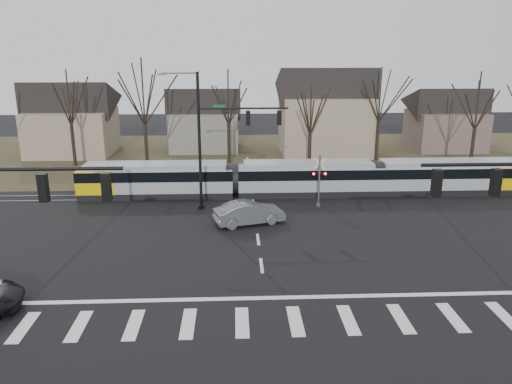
{
  "coord_description": "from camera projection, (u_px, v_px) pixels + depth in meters",
  "views": [
    {
      "loc": [
        -1.45,
        -23.79,
        11.79
      ],
      "look_at": [
        0.0,
        9.0,
        2.3
      ],
      "focal_mm": 35.0,
      "sensor_mm": 36.0,
      "label": 1
    }
  ],
  "objects": [
    {
      "name": "signal_pole_far",
      "position": [
        221.0,
        135.0,
        36.48
      ],
      "size": [
        9.28,
        0.44,
        10.2
      ],
      "color": "black",
      "rests_on": "ground"
    },
    {
      "name": "house_a",
      "position": [
        71.0,
        115.0,
        56.71
      ],
      "size": [
        9.72,
        8.64,
        8.6
      ],
      "color": "gray",
      "rests_on": "ground"
    },
    {
      "name": "grass_verge",
      "position": [
        247.0,
        155.0,
        56.88
      ],
      "size": [
        140.0,
        28.0,
        0.01
      ],
      "primitive_type": "cube",
      "color": "#38331E",
      "rests_on": "ground"
    },
    {
      "name": "stop_line",
      "position": [
        266.0,
        298.0,
        24.44
      ],
      "size": [
        28.0,
        0.35,
        0.01
      ],
      "primitive_type": "cube",
      "color": "silver",
      "rests_on": "ground"
    },
    {
      "name": "sedan",
      "position": [
        249.0,
        213.0,
        34.56
      ],
      "size": [
        4.46,
        5.84,
        1.61
      ],
      "primitive_type": "imported",
      "rotation": [
        0.0,
        0.0,
        1.87
      ],
      "color": "#585A60",
      "rests_on": "ground"
    },
    {
      "name": "house_d",
      "position": [
        446.0,
        116.0,
        59.68
      ],
      "size": [
        8.64,
        7.56,
        7.65
      ],
      "color": "brown",
      "rests_on": "ground"
    },
    {
      "name": "house_b",
      "position": [
        204.0,
        116.0,
        59.41
      ],
      "size": [
        8.64,
        7.56,
        7.65
      ],
      "color": "slate",
      "rests_on": "ground"
    },
    {
      "name": "tram",
      "position": [
        306.0,
        177.0,
        41.29
      ],
      "size": [
        36.86,
        2.74,
        2.79
      ],
      "color": "gray",
      "rests_on": "ground"
    },
    {
      "name": "ground",
      "position": [
        264.0,
        282.0,
        26.17
      ],
      "size": [
        140.0,
        140.0,
        0.0
      ],
      "primitive_type": "plane",
      "color": "black"
    },
    {
      "name": "rail_pair",
      "position": [
        252.0,
        196.0,
        41.33
      ],
      "size": [
        90.0,
        1.52,
        0.06
      ],
      "color": "#59595E",
      "rests_on": "ground"
    },
    {
      "name": "house_c",
      "position": [
        326.0,
        108.0,
        56.77
      ],
      "size": [
        10.8,
        8.64,
        10.1
      ],
      "color": "gray",
      "rests_on": "ground"
    },
    {
      "name": "rail_crossing_signal",
      "position": [
        319.0,
        183.0,
        38.14
      ],
      "size": [
        1.08,
        0.36,
        4.0
      ],
      "color": "#59595B",
      "rests_on": "ground"
    },
    {
      "name": "crosswalk",
      "position": [
        269.0,
        322.0,
        22.33
      ],
      "size": [
        27.0,
        2.6,
        0.01
      ],
      "color": "silver",
      "rests_on": "ground"
    },
    {
      "name": "lane_dashes",
      "position": [
        252.0,
        195.0,
        41.52
      ],
      "size": [
        0.18,
        30.0,
        0.01
      ],
      "color": "silver",
      "rests_on": "ground"
    },
    {
      "name": "tree_row",
      "position": [
        268.0,
        119.0,
        49.82
      ],
      "size": [
        59.2,
        7.2,
        10.0
      ],
      "color": "black",
      "rests_on": "ground"
    }
  ]
}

